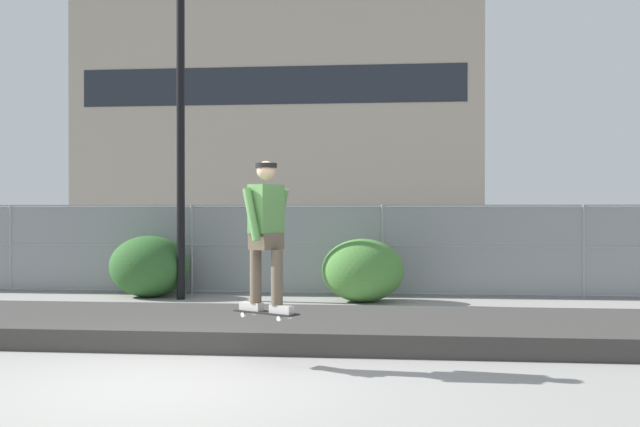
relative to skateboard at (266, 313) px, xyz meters
The scene contains 10 objects.
ground_plane 1.47m from the skateboard, 130.32° to the right, with size 120.00×120.00×0.00m, color gray.
gravel_berm 2.29m from the skateboard, 112.80° to the left, with size 16.29×2.80×0.28m, color #3D3A38.
skateboard is the anchor object (origin of this frame).
skater 0.95m from the skateboard, ahead, with size 0.67×0.62×1.67m.
chain_fence 7.25m from the skateboard, 96.88° to the left, with size 19.79×0.06×1.85m.
street_lamp 7.74m from the skateboard, 114.11° to the left, with size 0.44×0.44×6.83m.
parked_car_near 11.14m from the skateboard, 116.93° to the left, with size 4.51×2.16×1.66m.
library_building 49.26m from the skateboard, 98.45° to the left, with size 27.96×12.02×16.04m.
shrub_left 7.43m from the skateboard, 118.38° to the left, with size 1.59×1.30×1.23m.
shrub_center 6.22m from the skateboard, 82.99° to the left, with size 1.55×1.27×1.20m.
Camera 1 is at (2.36, -7.42, 1.77)m, focal length 43.41 mm.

